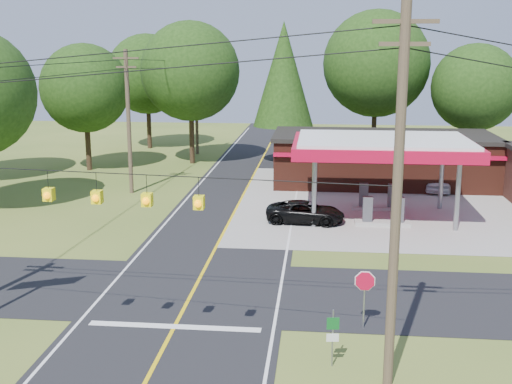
# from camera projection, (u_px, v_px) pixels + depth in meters

# --- Properties ---
(ground) EXTENTS (120.00, 120.00, 0.00)m
(ground) POSITION_uv_depth(u_px,v_px,m) (193.00, 291.00, 27.39)
(ground) COLOR #476022
(ground) RESTS_ON ground
(main_highway) EXTENTS (8.00, 120.00, 0.02)m
(main_highway) POSITION_uv_depth(u_px,v_px,m) (193.00, 291.00, 27.39)
(main_highway) COLOR black
(main_highway) RESTS_ON ground
(cross_road) EXTENTS (70.00, 7.00, 0.02)m
(cross_road) POSITION_uv_depth(u_px,v_px,m) (193.00, 291.00, 27.38)
(cross_road) COLOR black
(cross_road) RESTS_ON ground
(lane_center_yellow) EXTENTS (0.15, 110.00, 0.00)m
(lane_center_yellow) POSITION_uv_depth(u_px,v_px,m) (193.00, 291.00, 27.38)
(lane_center_yellow) COLOR yellow
(lane_center_yellow) RESTS_ON main_highway
(gas_canopy) EXTENTS (10.60, 7.40, 4.88)m
(gas_canopy) POSITION_uv_depth(u_px,v_px,m) (383.00, 148.00, 38.16)
(gas_canopy) COLOR gray
(gas_canopy) RESTS_ON ground
(convenience_store) EXTENTS (16.40, 7.55, 3.80)m
(convenience_store) POSITION_uv_depth(u_px,v_px,m) (383.00, 159.00, 48.27)
(convenience_store) COLOR #4E2116
(convenience_store) RESTS_ON ground
(utility_pole_near_right) EXTENTS (1.80, 0.30, 11.50)m
(utility_pole_near_right) POSITION_uv_depth(u_px,v_px,m) (397.00, 198.00, 18.54)
(utility_pole_near_right) COLOR #473828
(utility_pole_near_right) RESTS_ON ground
(utility_pole_far_left) EXTENTS (1.80, 0.30, 10.00)m
(utility_pole_far_left) POSITION_uv_depth(u_px,v_px,m) (129.00, 120.00, 44.45)
(utility_pole_far_left) COLOR #473828
(utility_pole_far_left) RESTS_ON ground
(utility_pole_north) EXTENTS (0.30, 0.30, 9.50)m
(utility_pole_north) POSITION_uv_depth(u_px,v_px,m) (196.00, 104.00, 60.89)
(utility_pole_north) COLOR #473828
(utility_pole_north) RESTS_ON ground
(overhead_beacons) EXTENTS (17.04, 2.04, 1.03)m
(overhead_beacons) POSITION_uv_depth(u_px,v_px,m) (121.00, 176.00, 20.27)
(overhead_beacons) COLOR black
(overhead_beacons) RESTS_ON ground
(treeline_backdrop) EXTENTS (70.27, 51.59, 13.30)m
(treeline_backdrop) POSITION_uv_depth(u_px,v_px,m) (263.00, 82.00, 48.91)
(treeline_backdrop) COLOR #332316
(treeline_backdrop) RESTS_ON ground
(suv_car) EXTENTS (4.94, 4.94, 1.28)m
(suv_car) POSITION_uv_depth(u_px,v_px,m) (305.00, 212.00, 37.80)
(suv_car) COLOR black
(suv_car) RESTS_ON ground
(sedan_car) EXTENTS (4.91, 4.91, 1.45)m
(sedan_car) POSITION_uv_depth(u_px,v_px,m) (438.00, 180.00, 46.25)
(sedan_car) COLOR white
(sedan_car) RESTS_ON ground
(octagonal_stop_sign) EXTENTS (0.80, 0.10, 2.27)m
(octagonal_stop_sign) POSITION_uv_depth(u_px,v_px,m) (365.00, 286.00, 23.41)
(octagonal_stop_sign) COLOR gray
(octagonal_stop_sign) RESTS_ON ground
(route_sign_post) EXTENTS (0.40, 0.11, 1.98)m
(route_sign_post) POSITION_uv_depth(u_px,v_px,m) (333.00, 333.00, 20.72)
(route_sign_post) COLOR gray
(route_sign_post) RESTS_ON ground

